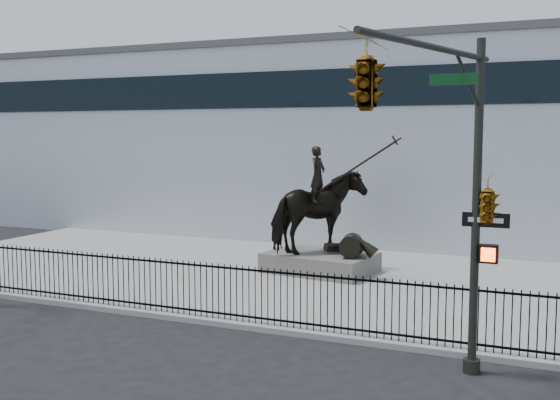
% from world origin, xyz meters
% --- Properties ---
extents(ground, '(120.00, 120.00, 0.00)m').
position_xyz_m(ground, '(0.00, 0.00, 0.00)').
color(ground, black).
rests_on(ground, ground).
extents(plaza, '(30.00, 12.00, 0.15)m').
position_xyz_m(plaza, '(0.00, 7.00, 0.07)').
color(plaza, gray).
rests_on(plaza, ground).
extents(building, '(44.00, 14.00, 9.00)m').
position_xyz_m(building, '(0.00, 20.00, 4.50)').
color(building, silver).
rests_on(building, ground).
extents(picket_fence, '(22.10, 0.10, 1.50)m').
position_xyz_m(picket_fence, '(0.00, 1.25, 0.90)').
color(picket_fence, black).
rests_on(picket_fence, plaza).
extents(statue_plinth, '(3.99, 3.01, 0.69)m').
position_xyz_m(statue_plinth, '(0.85, 7.89, 0.49)').
color(statue_plinth, '#524F4B').
rests_on(statue_plinth, plaza).
extents(equestrian_statue, '(4.67, 3.22, 3.99)m').
position_xyz_m(equestrian_statue, '(0.92, 7.88, 2.28)').
color(equestrian_statue, black).
rests_on(equestrian_statue, statue_plinth).
extents(traffic_signal_right, '(2.17, 6.86, 7.00)m').
position_xyz_m(traffic_signal_right, '(6.47, -2.00, 4.85)').
color(traffic_signal_right, '#242722').
rests_on(traffic_signal_right, ground).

